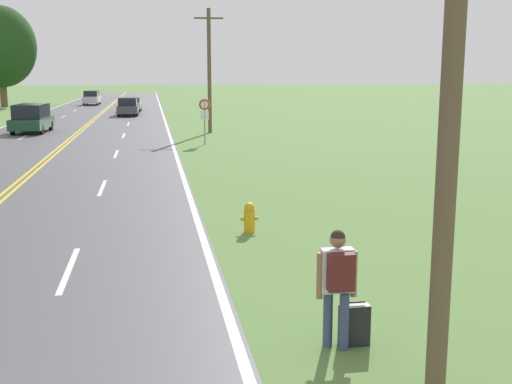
% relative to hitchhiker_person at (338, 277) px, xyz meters
% --- Properties ---
extents(hitchhiker_person, '(0.57, 0.41, 1.67)m').
position_rel_hitchhiker_person_xyz_m(hitchhiker_person, '(0.00, 0.00, 0.00)').
color(hitchhiker_person, '#38476B').
rests_on(hitchhiker_person, ground).
extents(suitcase, '(0.42, 0.17, 0.64)m').
position_rel_hitchhiker_person_xyz_m(suitcase, '(0.28, 0.08, -0.73)').
color(suitcase, black).
rests_on(suitcase, ground).
extents(fire_hydrant, '(0.42, 0.26, 0.72)m').
position_rel_hitchhiker_person_xyz_m(fire_hydrant, '(-0.18, 6.67, -0.66)').
color(fire_hydrant, gold).
rests_on(fire_hydrant, ground).
extents(traffic_sign, '(0.60, 0.10, 2.40)m').
position_rel_hitchhiker_person_xyz_m(traffic_sign, '(0.36, 25.67, 0.78)').
color(traffic_sign, gray).
rests_on(traffic_sign, ground).
extents(utility_pole_foreground, '(1.80, 0.24, 8.17)m').
position_rel_hitchhiker_person_xyz_m(utility_pole_foreground, '(0.82, -1.34, 3.21)').
color(utility_pole_foreground, brown).
rests_on(utility_pole_foreground, ground).
extents(utility_pole_midground, '(1.80, 0.24, 7.61)m').
position_rel_hitchhiker_person_xyz_m(utility_pole_midground, '(1.26, 32.44, 2.93)').
color(utility_pole_midground, brown).
rests_on(utility_pole_midground, ground).
extents(tree_behind_sign, '(7.59, 7.59, 10.88)m').
position_rel_hitchhiker_person_xyz_m(tree_behind_sign, '(-18.26, 66.52, 5.48)').
color(tree_behind_sign, brown).
rests_on(tree_behind_sign, ground).
extents(car_dark_green_van_nearest, '(2.14, 4.67, 1.79)m').
position_rel_hitchhiker_person_xyz_m(car_dark_green_van_nearest, '(-9.82, 34.27, -0.10)').
color(car_dark_green_van_nearest, black).
rests_on(car_dark_green_van_nearest, ground).
extents(car_dark_grey_van_approaching, '(1.81, 4.78, 1.60)m').
position_rel_hitchhiker_person_xyz_m(car_dark_grey_van_approaching, '(-4.36, 49.94, -0.18)').
color(car_dark_grey_van_approaching, black).
rests_on(car_dark_grey_van_approaching, ground).
extents(car_champagne_sedan_mid_near, '(2.04, 4.53, 1.36)m').
position_rel_hitchhiker_person_xyz_m(car_champagne_sedan_mid_near, '(-4.28, 56.20, -0.30)').
color(car_champagne_sedan_mid_near, black).
rests_on(car_champagne_sedan_mid_near, ground).
extents(car_silver_van_mid_far, '(1.83, 4.49, 1.67)m').
position_rel_hitchhiker_person_xyz_m(car_silver_van_mid_far, '(-9.15, 69.81, -0.15)').
color(car_silver_van_mid_far, black).
rests_on(car_silver_van_mid_far, ground).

